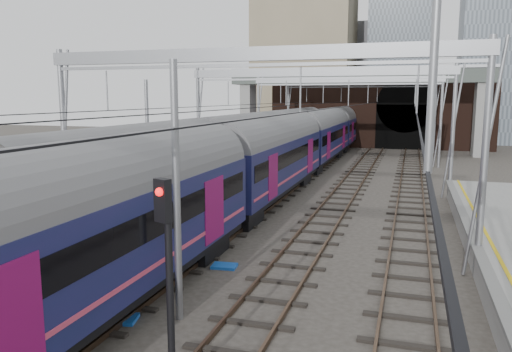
% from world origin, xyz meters
% --- Properties ---
extents(tracks, '(14.40, 80.00, 0.22)m').
position_xyz_m(tracks, '(0.00, 15.00, 0.02)').
color(tracks, '#4C3828').
rests_on(tracks, ground).
extents(overhead_line, '(16.80, 80.00, 8.00)m').
position_xyz_m(overhead_line, '(0.00, 21.49, 6.57)').
color(overhead_line, gray).
rests_on(overhead_line, ground).
extents(retaining_wall, '(28.00, 2.75, 9.00)m').
position_xyz_m(retaining_wall, '(1.40, 51.93, 4.33)').
color(retaining_wall, '#311D16').
rests_on(retaining_wall, ground).
extents(overbridge, '(28.00, 3.00, 9.25)m').
position_xyz_m(overbridge, '(0.00, 46.00, 7.27)').
color(overbridge, gray).
rests_on(overbridge, ground).
extents(city_skyline, '(37.50, 27.50, 60.00)m').
position_xyz_m(city_skyline, '(2.73, 70.48, 17.09)').
color(city_skyline, tan).
rests_on(city_skyline, ground).
extents(train_main, '(2.94, 68.03, 5.02)m').
position_xyz_m(train_main, '(-2.00, 26.69, 2.58)').
color(train_main, black).
rests_on(train_main, ground).
extents(train_second, '(2.84, 65.71, 4.88)m').
position_xyz_m(train_second, '(-6.00, 33.97, 2.51)').
color(train_second, black).
rests_on(train_second, ground).
extents(signal_near_centre, '(0.37, 0.46, 4.54)m').
position_xyz_m(signal_near_centre, '(1.48, -1.43, 2.89)').
color(signal_near_centre, black).
rests_on(signal_near_centre, ground).
extents(equip_cover_a, '(1.06, 0.85, 0.11)m').
position_xyz_m(equip_cover_a, '(-1.51, 1.38, 0.06)').
color(equip_cover_a, blue).
rests_on(equip_cover_a, ground).
extents(equip_cover_b, '(0.94, 0.70, 0.10)m').
position_xyz_m(equip_cover_b, '(-0.32, 6.28, 0.05)').
color(equip_cover_b, blue).
rests_on(equip_cover_b, ground).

